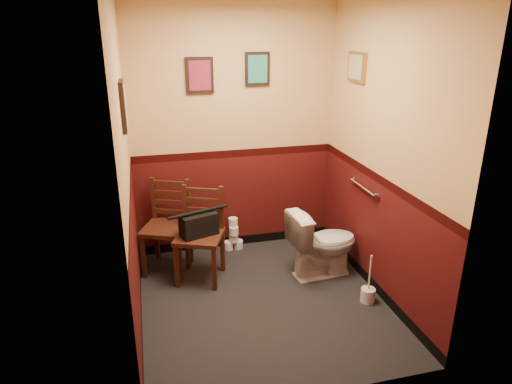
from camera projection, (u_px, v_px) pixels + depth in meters
floor at (263, 301)px, 4.26m from camera, size 2.20×2.40×0.00m
wall_back at (234, 132)px, 4.89m from camera, size 2.20×0.00×2.70m
wall_front at (316, 219)px, 2.71m from camera, size 2.20×0.00×2.70m
wall_left at (127, 173)px, 3.54m from camera, size 0.00×2.40×2.70m
wall_right at (383, 154)px, 4.05m from camera, size 0.00×2.40×2.70m
grab_bar at (363, 187)px, 4.41m from camera, size 0.05×0.56×0.06m
framed_print_back_a at (200, 75)px, 4.58m from camera, size 0.28×0.04×0.36m
framed_print_back_b at (257, 69)px, 4.70m from camera, size 0.26×0.04×0.34m
framed_print_left at (123, 106)px, 3.47m from camera, size 0.04×0.30×0.38m
framed_print_right at (357, 67)px, 4.35m from camera, size 0.04×0.34×0.28m
toilet at (323, 243)px, 4.61m from camera, size 0.75×0.46×0.70m
toilet_brush at (368, 294)px, 4.23m from camera, size 0.13×0.13×0.48m
chair_left at (168, 226)px, 4.70m from camera, size 0.58×0.58×0.95m
chair_right at (200, 235)px, 4.53m from camera, size 0.57×0.57×0.94m
handbag at (199, 224)px, 4.44m from camera, size 0.39×0.28×0.26m
tp_stack at (233, 236)px, 5.20m from camera, size 0.22×0.13×0.38m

